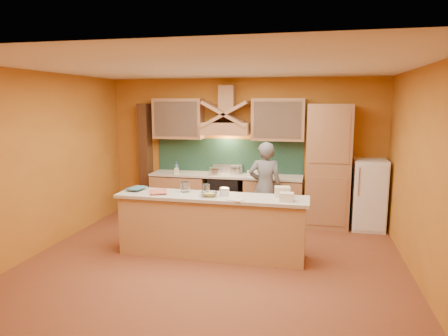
% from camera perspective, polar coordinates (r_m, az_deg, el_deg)
% --- Properties ---
extents(floor, '(5.50, 5.00, 0.01)m').
position_cam_1_polar(floor, '(6.01, -1.55, -13.43)').
color(floor, brown).
rests_on(floor, ground).
extents(ceiling, '(5.50, 5.00, 0.01)m').
position_cam_1_polar(ceiling, '(5.56, -1.68, 14.25)').
color(ceiling, white).
rests_on(ceiling, wall_back).
extents(wall_back, '(5.50, 0.02, 2.80)m').
position_cam_1_polar(wall_back, '(8.04, 2.78, 2.75)').
color(wall_back, '#BE7325').
rests_on(wall_back, floor).
extents(wall_front, '(5.50, 0.02, 2.80)m').
position_cam_1_polar(wall_front, '(3.31, -12.41, -7.16)').
color(wall_front, '#BE7325').
rests_on(wall_front, floor).
extents(wall_left, '(0.02, 5.00, 2.80)m').
position_cam_1_polar(wall_left, '(6.83, -24.60, 0.71)').
color(wall_left, '#BE7325').
rests_on(wall_left, floor).
extents(wall_right, '(0.02, 5.00, 2.80)m').
position_cam_1_polar(wall_right, '(5.62, 26.71, -1.14)').
color(wall_right, '#BE7325').
rests_on(wall_right, floor).
extents(base_cabinet_left, '(1.10, 0.60, 0.86)m').
position_cam_1_polar(base_cabinet_left, '(8.23, -6.27, -4.01)').
color(base_cabinet_left, '#AE784F').
rests_on(base_cabinet_left, floor).
extents(base_cabinet_right, '(1.10, 0.60, 0.86)m').
position_cam_1_polar(base_cabinet_right, '(7.83, 7.05, -4.71)').
color(base_cabinet_right, '#AE784F').
rests_on(base_cabinet_right, floor).
extents(counter_top, '(3.00, 0.62, 0.04)m').
position_cam_1_polar(counter_top, '(7.88, 0.22, -1.06)').
color(counter_top, beige).
rests_on(counter_top, base_cabinet_left).
extents(stove, '(0.60, 0.58, 0.90)m').
position_cam_1_polar(stove, '(7.97, 0.22, -4.24)').
color(stove, black).
rests_on(stove, floor).
extents(backsplash, '(3.00, 0.03, 0.70)m').
position_cam_1_polar(backsplash, '(8.10, 0.66, 1.74)').
color(backsplash, '#19382B').
rests_on(backsplash, wall_back).
extents(range_hood, '(0.92, 0.50, 0.24)m').
position_cam_1_polar(range_hood, '(7.81, 0.31, 5.66)').
color(range_hood, '#AE784F').
rests_on(range_hood, wall_back).
extents(hood_chimney, '(0.30, 0.30, 0.50)m').
position_cam_1_polar(hood_chimney, '(7.89, 0.47, 9.91)').
color(hood_chimney, '#AE784F').
rests_on(hood_chimney, wall_back).
extents(upper_cabinet_left, '(1.00, 0.35, 0.80)m').
position_cam_1_polar(upper_cabinet_left, '(8.15, -6.52, 7.02)').
color(upper_cabinet_left, '#AE784F').
rests_on(upper_cabinet_left, wall_back).
extents(upper_cabinet_right, '(1.00, 0.35, 0.80)m').
position_cam_1_polar(upper_cabinet_right, '(7.73, 7.75, 6.87)').
color(upper_cabinet_right, '#AE784F').
rests_on(upper_cabinet_right, wall_back).
extents(pantry_column, '(0.80, 0.60, 2.30)m').
position_cam_1_polar(pantry_column, '(7.66, 14.62, 0.24)').
color(pantry_column, '#AE784F').
rests_on(pantry_column, floor).
extents(fridge, '(0.58, 0.60, 1.30)m').
position_cam_1_polar(fridge, '(7.82, 19.97, -3.58)').
color(fridge, white).
rests_on(fridge, floor).
extents(trim_column_left, '(0.20, 0.30, 2.30)m').
position_cam_1_polar(trim_column_left, '(8.52, -11.13, 1.26)').
color(trim_column_left, '#472816').
rests_on(trim_column_left, floor).
extents(island_body, '(2.80, 0.55, 0.88)m').
position_cam_1_polar(island_body, '(6.15, -1.79, -8.50)').
color(island_body, tan).
rests_on(island_body, floor).
extents(island_top, '(2.90, 0.62, 0.05)m').
position_cam_1_polar(island_top, '(6.02, -1.81, -4.15)').
color(island_top, beige).
rests_on(island_top, island_body).
extents(person, '(0.63, 0.44, 1.64)m').
position_cam_1_polar(person, '(7.22, 5.88, -2.72)').
color(person, slate).
rests_on(person, floor).
extents(pot_large, '(0.32, 0.32, 0.14)m').
position_cam_1_polar(pot_large, '(7.83, -1.23, -0.60)').
color(pot_large, silver).
rests_on(pot_large, stove).
extents(pot_small, '(0.24, 0.24, 0.14)m').
position_cam_1_polar(pot_small, '(7.93, 1.59, -0.48)').
color(pot_small, '#B9B8C0').
rests_on(pot_small, stove).
extents(soap_bottle_a, '(0.09, 0.09, 0.18)m').
position_cam_1_polar(soap_bottle_a, '(7.95, -6.80, -0.24)').
color(soap_bottle_a, beige).
rests_on(soap_bottle_a, counter_top).
extents(soap_bottle_b, '(0.13, 0.13, 0.24)m').
position_cam_1_polar(soap_bottle_b, '(8.03, -6.80, 0.08)').
color(soap_bottle_b, '#325D89').
rests_on(soap_bottle_b, counter_top).
extents(bowl_back, '(0.28, 0.28, 0.07)m').
position_cam_1_polar(bowl_back, '(7.77, 5.21, -0.84)').
color(bowl_back, silver).
rests_on(bowl_back, counter_top).
extents(dish_rack, '(0.36, 0.33, 0.11)m').
position_cam_1_polar(dish_rack, '(7.71, 4.69, -0.78)').
color(dish_rack, silver).
rests_on(dish_rack, counter_top).
extents(book_lower, '(0.37, 0.41, 0.03)m').
position_cam_1_polar(book_lower, '(6.24, -10.52, -3.43)').
color(book_lower, '#C15F45').
rests_on(book_lower, island_top).
extents(book_upper, '(0.28, 0.34, 0.02)m').
position_cam_1_polar(book_upper, '(6.56, -13.13, -2.74)').
color(book_upper, '#3A6981').
rests_on(book_upper, island_top).
extents(jar_large, '(0.17, 0.17, 0.16)m').
position_cam_1_polar(jar_large, '(6.26, -5.56, -2.70)').
color(jar_large, white).
rests_on(jar_large, island_top).
extents(jar_small, '(0.12, 0.12, 0.15)m').
position_cam_1_polar(jar_small, '(6.10, -2.58, -3.00)').
color(jar_small, silver).
rests_on(jar_small, island_top).
extents(kitchen_scale, '(0.17, 0.17, 0.10)m').
position_cam_1_polar(kitchen_scale, '(5.99, 0.06, -3.47)').
color(kitchen_scale, silver).
rests_on(kitchen_scale, island_top).
extents(mixing_bowl, '(0.32, 0.32, 0.06)m').
position_cam_1_polar(mixing_bowl, '(5.96, -2.11, -3.75)').
color(mixing_bowl, silver).
rests_on(mixing_bowl, island_top).
extents(cloth, '(0.26, 0.23, 0.01)m').
position_cam_1_polar(cloth, '(5.72, 1.63, -4.54)').
color(cloth, beige).
rests_on(cloth, island_top).
extents(grocery_bag_a, '(0.25, 0.21, 0.14)m').
position_cam_1_polar(grocery_bag_a, '(6.00, 8.35, -3.34)').
color(grocery_bag_a, beige).
rests_on(grocery_bag_a, island_top).
extents(grocery_bag_b, '(0.20, 0.15, 0.12)m').
position_cam_1_polar(grocery_bag_b, '(5.73, 8.94, -4.09)').
color(grocery_bag_b, beige).
rests_on(grocery_bag_b, island_top).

